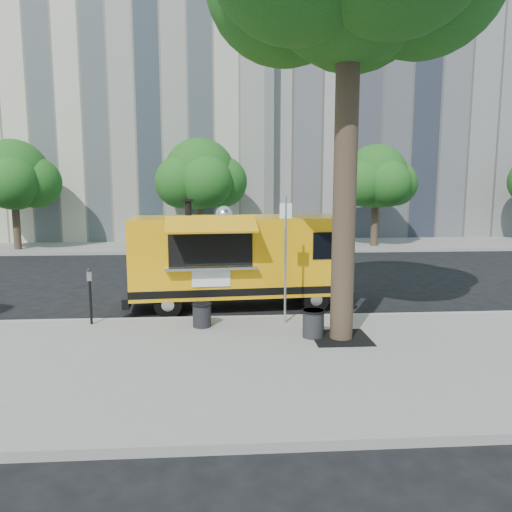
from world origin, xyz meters
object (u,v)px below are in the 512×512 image
(far_tree_a, at_px, (13,175))
(parking_meter, at_px, (90,289))
(food_truck, at_px, (237,258))
(far_tree_b, at_px, (200,174))
(sign_post, at_px, (285,252))
(trash_bin_right, at_px, (313,323))
(trash_bin_left, at_px, (202,314))
(far_tree_c, at_px, (376,177))

(far_tree_a, height_order, parking_meter, far_tree_a)
(food_truck, bearing_deg, far_tree_b, 92.51)
(far_tree_b, xyz_separation_m, sign_post, (2.55, -14.25, -1.98))
(sign_post, distance_m, trash_bin_right, 1.84)
(parking_meter, bearing_deg, trash_bin_right, -14.79)
(far_tree_a, height_order, food_truck, far_tree_a)
(sign_post, height_order, food_truck, sign_post)
(trash_bin_right, bearing_deg, trash_bin_left, 158.77)
(far_tree_a, bearing_deg, sign_post, -50.17)
(trash_bin_left, relative_size, trash_bin_right, 0.92)
(far_tree_c, xyz_separation_m, trash_bin_right, (-5.98, -15.08, -3.25))
(far_tree_c, distance_m, trash_bin_right, 16.54)
(far_tree_c, distance_m, food_truck, 14.21)
(far_tree_b, bearing_deg, trash_bin_left, -87.62)
(far_tree_c, xyz_separation_m, sign_post, (-6.45, -13.95, -1.87))
(food_truck, height_order, trash_bin_right, food_truck)
(far_tree_a, distance_m, far_tree_b, 9.01)
(far_tree_c, height_order, food_truck, far_tree_c)
(far_tree_c, bearing_deg, food_truck, -122.42)
(far_tree_a, bearing_deg, food_truck, -48.21)
(food_truck, bearing_deg, sign_post, -67.80)
(sign_post, bearing_deg, far_tree_b, 100.15)
(parking_meter, height_order, trash_bin_left, parking_meter)
(far_tree_c, height_order, trash_bin_left, far_tree_c)
(far_tree_b, bearing_deg, far_tree_c, -1.91)
(trash_bin_right, bearing_deg, far_tree_b, 101.11)
(far_tree_b, distance_m, trash_bin_left, 14.84)
(sign_post, distance_m, food_truck, 2.41)
(parking_meter, bearing_deg, trash_bin_left, -8.43)
(far_tree_c, distance_m, sign_post, 15.48)
(far_tree_c, relative_size, parking_meter, 3.90)
(far_tree_b, height_order, food_truck, far_tree_b)
(far_tree_b, distance_m, food_truck, 12.46)
(parking_meter, xyz_separation_m, food_truck, (3.49, 1.92, 0.42))
(far_tree_a, relative_size, parking_meter, 4.01)
(trash_bin_right, bearing_deg, food_truck, 115.30)
(far_tree_a, distance_m, food_truck, 15.91)
(parking_meter, relative_size, trash_bin_right, 2.24)
(far_tree_c, distance_m, parking_meter, 17.82)
(parking_meter, relative_size, trash_bin_left, 2.44)
(parking_meter, distance_m, trash_bin_left, 2.68)
(far_tree_a, bearing_deg, trash_bin_left, -55.63)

